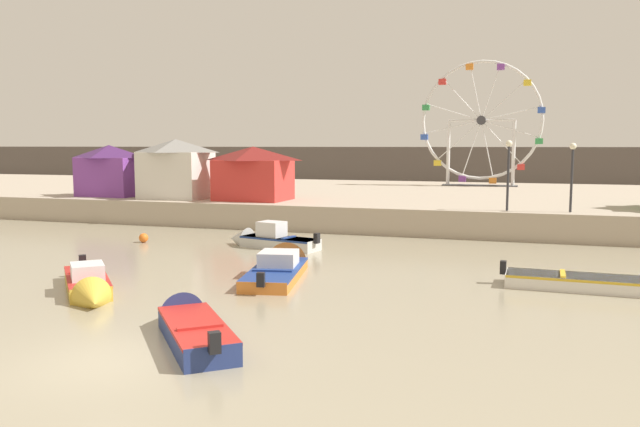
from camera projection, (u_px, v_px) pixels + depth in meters
name	position (u px, v px, depth m)	size (l,w,h in m)	color
ground_plane	(114.00, 360.00, 13.51)	(240.00, 240.00, 0.00)	gray
quay_promenade	(397.00, 201.00, 44.19)	(110.00, 25.01, 1.39)	tan
distant_town_skyline	(442.00, 167.00, 68.74)	(140.00, 3.00, 4.40)	#564C47
motorboat_navy_blue	(190.00, 324.00, 15.19)	(3.88, 4.33, 1.17)	navy
motorboat_mustard_yellow	(89.00, 285.00, 19.31)	(4.20, 4.53, 1.26)	gold
motorboat_white_red_stripe	(622.00, 285.00, 19.68)	(6.17, 1.60, 1.34)	silver
motorboat_pale_grey	(267.00, 239.00, 28.37)	(4.86, 2.20, 1.49)	silver
motorboat_orange_hull	(282.00, 265.00, 22.69)	(2.59, 5.99, 1.50)	orange
ferris_wheel_white_frame	(481.00, 123.00, 49.17)	(9.40, 1.20, 9.78)	silver
carnival_booth_red_striped	(253.00, 172.00, 36.71)	(4.49, 3.48, 3.13)	red
carnival_booth_white_ticket	(176.00, 168.00, 38.09)	(4.18, 3.48, 3.57)	silver
carnival_booth_purple_stall	(110.00, 170.00, 39.64)	(4.06, 2.69, 3.21)	purple
promenade_lamp_near	(572.00, 166.00, 29.93)	(0.32, 0.32, 3.31)	#2D2D33
promenade_lamp_far	(508.00, 164.00, 30.64)	(0.32, 0.32, 3.44)	#2D2D33
mooring_buoy_orange	(144.00, 238.00, 29.78)	(0.44, 0.44, 0.44)	orange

